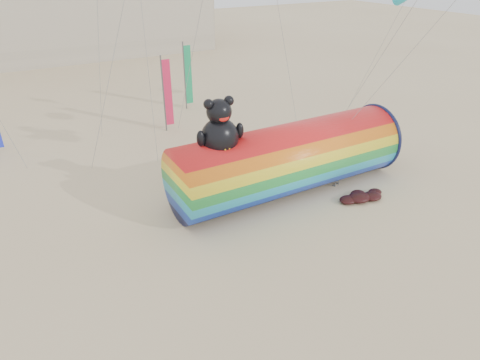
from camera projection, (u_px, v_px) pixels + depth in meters
ground at (247, 247)px, 18.13m from camera, size 160.00×160.00×0.00m
windsock_assembly at (288, 157)px, 21.65m from camera, size 12.32×3.75×5.68m
kite_handler at (338, 171)px, 22.57m from camera, size 0.71×0.57×1.68m
fabric_bundle at (362, 197)px, 21.55m from camera, size 2.62×1.35×0.41m
festival_banners at (123, 92)px, 29.15m from camera, size 14.50×3.87×5.20m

